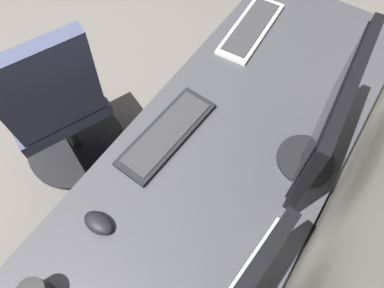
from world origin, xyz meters
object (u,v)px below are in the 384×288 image
Objects in this scene: drawer_pedestal at (224,198)px; mouse_main at (98,223)px; monitor_primary at (329,119)px; office_chair at (58,112)px; keyboard_main at (251,28)px; keyboard_spare at (167,133)px.

mouse_main is (0.44, -0.23, 0.40)m from drawer_pedestal.
monitor_primary is 0.51× the size of office_chair.
keyboard_main is at bearing -156.81° from drawer_pedestal.
drawer_pedestal is at bearing -59.18° from monitor_primary.
keyboard_spare is at bearing -177.35° from mouse_main.
keyboard_spare is 4.11× the size of mouse_main.
office_chair is at bearing -77.92° from monitor_primary.
keyboard_main is 1.00× the size of keyboard_spare.
mouse_main is at bearing 1.60° from keyboard_main.
monitor_primary is at bearing 142.19° from mouse_main.
mouse_main is at bearing -37.81° from monitor_primary.
monitor_primary reaches higher than mouse_main.
keyboard_spare is 0.39m from mouse_main.
keyboard_spare is (0.05, -0.25, 0.39)m from drawer_pedestal.
monitor_primary is 0.55m from keyboard_spare.
keyboard_main is 0.97m from office_chair.
monitor_primary is 0.76m from mouse_main.
keyboard_spare is (0.65, 0.01, 0.00)m from keyboard_main.
drawer_pedestal is 0.64m from mouse_main.
office_chair reaches higher than keyboard_spare.
monitor_primary is 0.71m from keyboard_main.
mouse_main is at bearing 2.65° from keyboard_spare.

